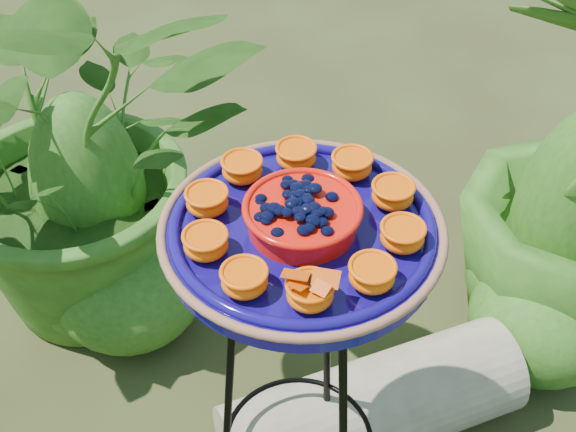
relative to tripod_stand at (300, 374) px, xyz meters
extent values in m
torus|color=black|center=(0.00, 0.00, 0.31)|extent=(0.29, 0.29, 0.01)
cylinder|color=black|center=(0.04, 0.13, -0.09)|extent=(0.04, 0.08, 0.80)
cylinder|color=black|center=(-0.13, -0.03, -0.09)|extent=(0.08, 0.03, 0.80)
cylinder|color=#100862|center=(0.00, 0.00, 0.34)|extent=(0.50, 0.50, 0.04)
torus|color=#986245|center=(0.00, 0.00, 0.35)|extent=(0.43, 0.43, 0.01)
torus|color=#100862|center=(0.00, 0.00, 0.36)|extent=(0.39, 0.39, 0.02)
cylinder|color=red|center=(0.00, 0.00, 0.38)|extent=(0.20, 0.20, 0.04)
torus|color=red|center=(0.00, 0.00, 0.40)|extent=(0.18, 0.18, 0.01)
ellipsoid|color=black|center=(0.00, 0.00, 0.40)|extent=(0.14, 0.14, 0.03)
ellipsoid|color=#FF6E02|center=(0.15, -0.01, 0.37)|extent=(0.06, 0.06, 0.03)
cylinder|color=orange|center=(0.15, -0.01, 0.39)|extent=(0.06, 0.06, 0.01)
ellipsoid|color=#FF6E02|center=(0.13, 0.07, 0.37)|extent=(0.06, 0.06, 0.03)
cylinder|color=orange|center=(0.13, 0.07, 0.39)|extent=(0.06, 0.06, 0.01)
ellipsoid|color=#FF6E02|center=(0.06, 0.13, 0.37)|extent=(0.06, 0.06, 0.03)
cylinder|color=orange|center=(0.06, 0.13, 0.39)|extent=(0.06, 0.06, 0.01)
ellipsoid|color=#FF6E02|center=(-0.03, 0.14, 0.37)|extent=(0.06, 0.06, 0.03)
cylinder|color=orange|center=(-0.03, 0.14, 0.39)|extent=(0.06, 0.06, 0.01)
ellipsoid|color=#FF6E02|center=(-0.11, 0.10, 0.37)|extent=(0.06, 0.06, 0.03)
cylinder|color=orange|center=(-0.11, 0.10, 0.39)|extent=(0.06, 0.06, 0.01)
ellipsoid|color=#FF6E02|center=(-0.15, 0.01, 0.37)|extent=(0.06, 0.06, 0.03)
cylinder|color=orange|center=(-0.15, 0.01, 0.39)|extent=(0.06, 0.06, 0.01)
ellipsoid|color=#FF6E02|center=(-0.13, -0.07, 0.37)|extent=(0.06, 0.06, 0.03)
cylinder|color=orange|center=(-0.13, -0.07, 0.39)|extent=(0.06, 0.06, 0.01)
ellipsoid|color=#FF6E02|center=(-0.06, -0.13, 0.37)|extent=(0.06, 0.06, 0.03)
cylinder|color=orange|center=(-0.06, -0.13, 0.39)|extent=(0.06, 0.06, 0.01)
ellipsoid|color=#FF6E02|center=(0.03, -0.14, 0.37)|extent=(0.06, 0.06, 0.03)
cylinder|color=orange|center=(0.03, -0.14, 0.39)|extent=(0.06, 0.06, 0.01)
ellipsoid|color=#FF6E02|center=(0.11, -0.10, 0.37)|extent=(0.06, 0.06, 0.03)
cylinder|color=orange|center=(0.11, -0.10, 0.39)|extent=(0.06, 0.06, 0.01)
cylinder|color=black|center=(0.03, -0.14, 0.40)|extent=(0.01, 0.03, 0.00)
cube|color=#E86604|center=(0.01, -0.14, 0.40)|extent=(0.04, 0.03, 0.01)
cube|color=#E86604|center=(0.05, -0.14, 0.40)|extent=(0.04, 0.03, 0.01)
cylinder|color=tan|center=(0.14, 0.21, -0.38)|extent=(0.70, 0.55, 0.23)
imported|color=#254E14|center=(-0.62, 0.58, 0.00)|extent=(1.08, 1.00, 0.99)
camera|label=1|loc=(0.12, -0.85, 1.16)|focal=50.00mm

